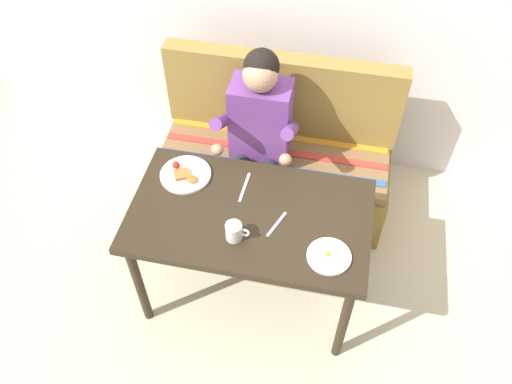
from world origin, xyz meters
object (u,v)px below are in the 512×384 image
Objects in this scene: knife at (245,187)px; table at (250,223)px; fork at (277,224)px; person at (258,130)px; coffee_mug at (234,231)px; couch at (275,161)px; plate_breakfast at (185,174)px; plate_eggs at (329,256)px.

table is at bearing -66.30° from knife.
table is 7.06× the size of fork.
person is at bearing 94.63° from knife.
coffee_mug is at bearing -86.98° from person.
person reaches higher than fork.
person is 0.67m from fork.
knife is (-0.06, -0.60, 0.40)m from couch.
couch reaches higher than plate_breakfast.
couch is 0.91m from fork.
person is at bearing 93.02° from coffee_mug.
coffee_mug is at bearing -83.58° from knife.
plate_breakfast is 0.48m from coffee_mug.
fork is at bearing -16.34° from table.
plate_breakfast is 0.57m from fork.
knife is at bearing -2.81° from plate_breakfast.
plate_eggs is (0.80, -0.35, -0.00)m from plate_breakfast.
table is 10.17× the size of coffee_mug.
table is 0.19m from knife.
person is 4.52× the size of plate_breakfast.
coffee_mug is 0.32m from knife.
table is at bearing 156.52° from plate_eggs.
person reaches higher than knife.
couch reaches higher than knife.
knife reaches higher than table.
knife is (-0.47, 0.34, -0.01)m from plate_eggs.
couch reaches higher than plate_eggs.
couch is 1.19× the size of person.
plate_eggs is at bearing -66.41° from couch.
table is 0.60m from person.
plate_eggs is at bearing -23.98° from plate_breakfast.
person reaches higher than table.
table is at bearing -82.34° from person.
plate_breakfast is at bearing 179.56° from knife.
couch is at bearing 86.49° from knife.
knife is at bearing -87.74° from person.
table is 6.00× the size of knife.
plate_breakfast is at bearing 135.95° from coffee_mug.
plate_eggs is at bearing -23.48° from table.
coffee_mug is (-0.04, -0.92, 0.45)m from couch.
couch is 0.73m from knife.
table is 4.48× the size of plate_breakfast.
couch reaches higher than table.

